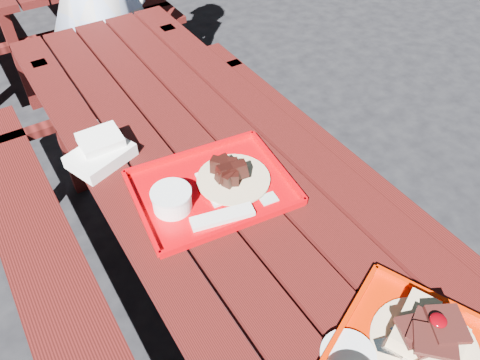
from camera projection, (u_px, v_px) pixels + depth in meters
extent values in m
plane|color=black|center=(222.00, 295.00, 2.03)|extent=(60.00, 60.00, 0.00)
cube|color=#430E0C|center=(129.00, 209.00, 1.40)|extent=(0.14, 2.40, 0.04)
cube|color=#430E0C|center=(174.00, 190.00, 1.46)|extent=(0.14, 2.40, 0.04)
cube|color=#430E0C|center=(215.00, 173.00, 1.52)|extent=(0.14, 2.40, 0.04)
cube|color=#430E0C|center=(254.00, 156.00, 1.57)|extent=(0.14, 2.40, 0.04)
cube|color=#430E0C|center=(290.00, 141.00, 1.63)|extent=(0.14, 2.40, 0.04)
cube|color=#430E0C|center=(63.00, 306.00, 1.50)|extent=(0.25, 2.40, 0.04)
cube|color=#430E0C|center=(20.00, 195.00, 2.16)|extent=(0.06, 0.06, 0.42)
cube|color=#430E0C|center=(338.00, 174.00, 1.95)|extent=(0.25, 2.40, 0.04)
cube|color=#430E0C|center=(233.00, 115.00, 2.61)|extent=(0.06, 0.06, 0.42)
cube|color=#430E0C|center=(63.00, 133.00, 2.23)|extent=(0.06, 0.06, 0.75)
cube|color=#430E0C|center=(175.00, 95.00, 2.46)|extent=(0.06, 0.06, 0.75)
cube|color=#430E0C|center=(120.00, 104.00, 2.31)|extent=(1.40, 0.06, 0.04)
cube|color=#430E0C|center=(149.00, 34.00, 3.29)|extent=(0.06, 0.06, 0.42)
cube|color=#430E0C|center=(17.00, 54.00, 2.76)|extent=(0.06, 0.06, 0.75)
cube|color=#430E0C|center=(114.00, 29.00, 2.99)|extent=(0.06, 0.06, 0.75)
cube|color=#430E0C|center=(65.00, 33.00, 2.84)|extent=(1.40, 0.06, 0.04)
cube|color=red|center=(338.00, 334.00, 1.07)|extent=(0.41, 0.19, 0.02)
cube|color=red|center=(443.00, 301.00, 1.13)|extent=(0.15, 0.32, 0.02)
cylinder|color=#CDB18A|center=(424.00, 345.00, 1.06)|extent=(0.24, 0.24, 0.01)
cube|color=#D8BB8D|center=(443.00, 353.00, 1.01)|extent=(0.17, 0.13, 0.04)
cube|color=#D8BB8D|center=(414.00, 324.00, 1.06)|extent=(0.17, 0.13, 0.04)
ellipsoid|color=#560005|center=(440.00, 317.00, 0.97)|extent=(0.04, 0.04, 0.01)
cylinder|color=silver|center=(348.00, 356.00, 1.04)|extent=(0.13, 0.13, 0.01)
cube|color=#C10007|center=(212.00, 190.00, 1.42)|extent=(0.49, 0.40, 0.01)
cube|color=#C10007|center=(191.00, 152.00, 1.52)|extent=(0.45, 0.06, 0.02)
cube|color=#C10007|center=(237.00, 226.00, 1.30)|extent=(0.45, 0.06, 0.02)
cube|color=#C10007|center=(277.00, 165.00, 1.48)|extent=(0.05, 0.35, 0.02)
cube|color=#C10007|center=(140.00, 211.00, 1.34)|extent=(0.05, 0.35, 0.02)
cube|color=silver|center=(227.00, 182.00, 1.43)|extent=(0.17, 0.17, 0.01)
cylinder|color=tan|center=(233.00, 179.00, 1.43)|extent=(0.23, 0.23, 0.01)
cylinder|color=white|center=(172.00, 201.00, 1.34)|extent=(0.11, 0.11, 0.06)
cylinder|color=white|center=(171.00, 193.00, 1.32)|extent=(0.12, 0.12, 0.01)
cube|color=white|center=(222.00, 217.00, 1.33)|extent=(0.19, 0.08, 0.02)
cube|color=silver|center=(268.00, 199.00, 1.38)|extent=(0.06, 0.05, 0.00)
cube|color=white|center=(101.00, 156.00, 1.51)|extent=(0.23, 0.20, 0.04)
cube|color=white|center=(101.00, 140.00, 1.51)|extent=(0.13, 0.11, 0.04)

